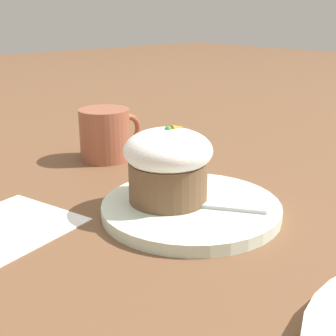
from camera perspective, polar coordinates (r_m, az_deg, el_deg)
The scene contains 6 objects.
ground_plane at distance 0.53m, azimuth 2.81°, elevation -5.60°, with size 4.00×4.00×0.00m, color brown.
dessert_plate at distance 0.53m, azimuth 2.82°, elevation -4.93°, with size 0.20×0.20×0.01m.
carrot_cake at distance 0.52m, azimuth 0.00°, elevation 0.53°, with size 0.10×0.10×0.09m.
spoon at distance 0.52m, azimuth 3.33°, elevation -4.33°, with size 0.08×0.10×0.01m.
coffee_cup at distance 0.72m, azimuth -7.57°, elevation 4.11°, with size 0.11×0.08×0.08m.
paper_napkin at distance 0.53m, azimuth -19.69°, elevation -7.04°, with size 0.17×0.16×0.00m.
Camera 1 is at (-0.34, -0.35, 0.22)m, focal length 50.00 mm.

